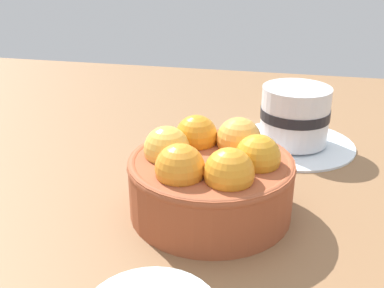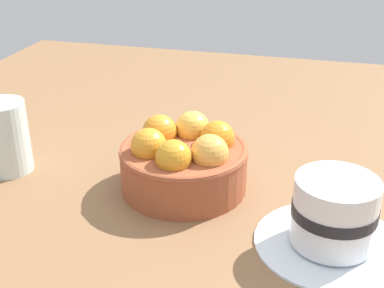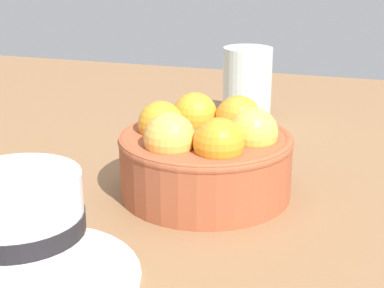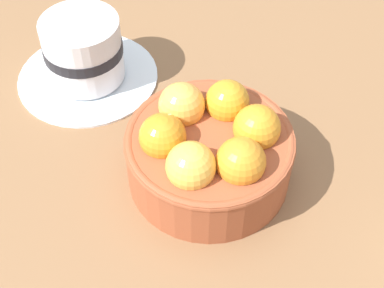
# 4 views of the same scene
# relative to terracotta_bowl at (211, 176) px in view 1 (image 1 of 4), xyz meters

# --- Properties ---
(ground_plane) EXTENTS (1.24, 1.10, 0.04)m
(ground_plane) POSITION_rel_terracotta_bowl_xyz_m (-0.00, -0.00, -0.06)
(ground_plane) COLOR brown
(terracotta_bowl) EXTENTS (0.16, 0.16, 0.09)m
(terracotta_bowl) POSITION_rel_terracotta_bowl_xyz_m (0.00, 0.00, 0.00)
(terracotta_bowl) COLOR #9E4C2D
(terracotta_bowl) RESTS_ON ground_plane
(coffee_cup) EXTENTS (0.16, 0.16, 0.08)m
(coffee_cup) POSITION_rel_terracotta_bowl_xyz_m (-0.08, -0.18, -0.00)
(coffee_cup) COLOR white
(coffee_cup) RESTS_ON ground_plane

